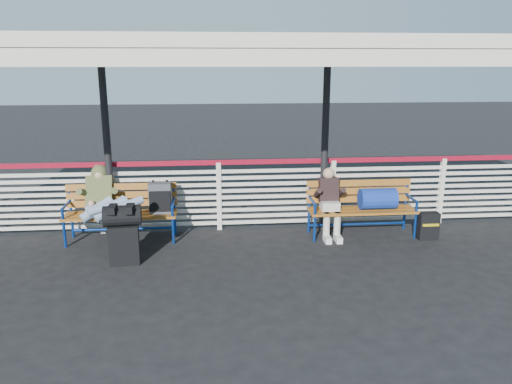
{
  "coord_description": "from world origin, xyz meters",
  "views": [
    {
      "loc": [
        -0.14,
        -6.46,
        2.84
      ],
      "look_at": [
        0.56,
        1.0,
        0.9
      ],
      "focal_mm": 35.0,
      "sensor_mm": 36.0,
      "label": 1
    }
  ],
  "objects": [
    {
      "name": "luggage_stack",
      "position": [
        -1.41,
        0.49,
        0.48
      ],
      "size": [
        0.55,
        0.34,
        0.88
      ],
      "rotation": [
        0.0,
        0.0,
        0.09
      ],
      "color": "black",
      "rests_on": "ground"
    },
    {
      "name": "suitcase_side",
      "position": [
        3.43,
        1.08,
        0.23
      ],
      "size": [
        0.33,
        0.2,
        0.46
      ],
      "rotation": [
        0.0,
        0.0,
        0.01
      ],
      "color": "black",
      "rests_on": "ground"
    },
    {
      "name": "traveler_man",
      "position": [
        -1.75,
        1.17,
        0.72
      ],
      "size": [
        0.93,
        1.64,
        0.77
      ],
      "color": "#8A9ABA",
      "rests_on": "ground"
    },
    {
      "name": "bench_left",
      "position": [
        -1.37,
        1.51,
        0.61
      ],
      "size": [
        1.8,
        0.56,
        0.97
      ],
      "color": "#A4651F",
      "rests_on": "ground"
    },
    {
      "name": "fence",
      "position": [
        0.0,
        1.9,
        0.66
      ],
      "size": [
        12.08,
        0.08,
        1.24
      ],
      "color": "silver",
      "rests_on": "ground"
    },
    {
      "name": "canopy",
      "position": [
        -0.0,
        0.87,
        3.04
      ],
      "size": [
        12.6,
        3.6,
        3.16
      ],
      "color": "silver",
      "rests_on": "ground"
    },
    {
      "name": "ground",
      "position": [
        0.0,
        0.0,
        0.0
      ],
      "size": [
        60.0,
        60.0,
        0.0
      ],
      "primitive_type": "plane",
      "color": "black",
      "rests_on": "ground"
    },
    {
      "name": "bench_right",
      "position": [
        2.51,
        1.38,
        0.6
      ],
      "size": [
        1.8,
        0.56,
        0.92
      ],
      "color": "#A4651F",
      "rests_on": "ground"
    },
    {
      "name": "companion_person",
      "position": [
        1.83,
        1.38,
        0.6
      ],
      "size": [
        0.32,
        0.66,
        1.15
      ],
      "color": "beige",
      "rests_on": "ground"
    }
  ]
}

